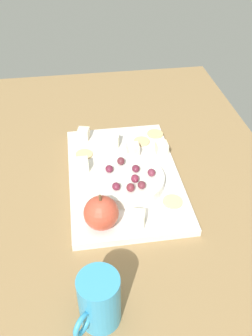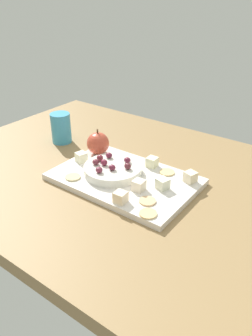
% 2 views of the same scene
% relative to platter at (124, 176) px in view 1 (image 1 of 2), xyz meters
% --- Properties ---
extents(table, '(1.18, 0.81, 0.04)m').
position_rel_platter_xyz_m(table, '(0.02, -0.03, -0.03)').
color(table, olive).
rests_on(table, ground).
extents(platter, '(0.38, 0.25, 0.02)m').
position_rel_platter_xyz_m(platter, '(0.00, 0.00, 0.00)').
color(platter, silver).
rests_on(platter, table).
extents(serving_dish, '(0.16, 0.16, 0.02)m').
position_rel_platter_xyz_m(serving_dish, '(0.04, 0.00, 0.02)').
color(serving_dish, silver).
rests_on(serving_dish, platter).
extents(apple_whole, '(0.07, 0.07, 0.07)m').
position_rel_platter_xyz_m(apple_whole, '(0.15, -0.06, 0.04)').
color(apple_whole, '#C44833').
rests_on(apple_whole, platter).
extents(apple_stem, '(0.01, 0.00, 0.01)m').
position_rel_platter_xyz_m(apple_stem, '(0.15, -0.06, 0.08)').
color(apple_stem, brown).
rests_on(apple_stem, apple_whole).
extents(cheese_cube_0, '(0.03, 0.03, 0.03)m').
position_rel_platter_xyz_m(cheese_cube_0, '(-0.06, 0.10, 0.02)').
color(cheese_cube_0, '#F9E1BD').
rests_on(cheese_cube_0, platter).
extents(cheese_cube_1, '(0.03, 0.03, 0.03)m').
position_rel_platter_xyz_m(cheese_cube_1, '(-0.15, -0.08, 0.02)').
color(cheese_cube_1, '#F9E6BE').
rests_on(cheese_cube_1, platter).
extents(cheese_cube_2, '(0.03, 0.03, 0.03)m').
position_rel_platter_xyz_m(cheese_cube_2, '(-0.07, 0.03, 0.02)').
color(cheese_cube_2, '#F9E8CC').
rests_on(cheese_cube_2, platter).
extents(cheese_cube_3, '(0.03, 0.03, 0.03)m').
position_rel_platter_xyz_m(cheese_cube_3, '(-0.11, -0.01, 0.02)').
color(cheese_cube_3, '#EAE9C9').
rests_on(cheese_cube_3, platter).
extents(cheese_cube_4, '(0.03, 0.03, 0.03)m').
position_rel_platter_xyz_m(cheese_cube_4, '(0.15, 0.00, 0.02)').
color(cheese_cube_4, '#F8F2CA').
rests_on(cheese_cube_4, platter).
extents(cheese_cube_5, '(0.03, 0.03, 0.03)m').
position_rel_platter_xyz_m(cheese_cube_5, '(-0.03, -0.09, 0.02)').
color(cheese_cube_5, '#F8F4C5').
rests_on(cheese_cube_5, platter).
extents(cracker_0, '(0.04, 0.04, 0.00)m').
position_rel_platter_xyz_m(cracker_0, '(-0.12, 0.06, 0.01)').
color(cracker_0, '#E0B380').
rests_on(cracker_0, platter).
extents(cracker_1, '(0.04, 0.04, 0.00)m').
position_rel_platter_xyz_m(cracker_1, '(-0.08, -0.09, 0.01)').
color(cracker_1, '#DCBC7E').
rests_on(cracker_1, platter).
extents(cracker_2, '(0.04, 0.04, 0.00)m').
position_rel_platter_xyz_m(cracker_2, '(-0.14, 0.10, 0.01)').
color(cracker_2, '#E0BD7D').
rests_on(cracker_2, platter).
extents(cracker_3, '(0.04, 0.04, 0.00)m').
position_rel_platter_xyz_m(cracker_3, '(0.11, 0.09, 0.01)').
color(cracker_3, '#D1BD87').
rests_on(cracker_3, platter).
extents(grape_0, '(0.02, 0.02, 0.02)m').
position_rel_platter_xyz_m(grape_0, '(0.07, -0.03, 0.04)').
color(grape_0, maroon).
rests_on(grape_0, serving_dish).
extents(grape_1, '(0.02, 0.02, 0.02)m').
position_rel_platter_xyz_m(grape_1, '(0.02, 0.02, 0.04)').
color(grape_1, maroon).
rests_on(grape_1, serving_dish).
extents(grape_2, '(0.02, 0.02, 0.02)m').
position_rel_platter_xyz_m(grape_2, '(0.06, 0.02, 0.04)').
color(grape_2, maroon).
rests_on(grape_2, serving_dish).
extents(grape_3, '(0.02, 0.02, 0.02)m').
position_rel_platter_xyz_m(grape_3, '(-0.01, -0.01, 0.04)').
color(grape_3, maroon).
rests_on(grape_3, serving_dish).
extents(grape_4, '(0.02, 0.02, 0.02)m').
position_rel_platter_xyz_m(grape_4, '(0.01, -0.04, 0.04)').
color(grape_4, maroon).
rests_on(grape_4, serving_dish).
extents(grape_5, '(0.02, 0.02, 0.02)m').
position_rel_platter_xyz_m(grape_5, '(0.08, 0.00, 0.04)').
color(grape_5, maroon).
rests_on(grape_5, serving_dish).
extents(grape_6, '(0.02, 0.02, 0.02)m').
position_rel_platter_xyz_m(grape_6, '(0.08, 0.03, 0.04)').
color(grape_6, maroon).
rests_on(grape_6, serving_dish).
extents(grape_7, '(0.02, 0.02, 0.02)m').
position_rel_platter_xyz_m(grape_7, '(0.04, 0.05, 0.04)').
color(grape_7, maroon).
rests_on(grape_7, serving_dish).
extents(cup, '(0.09, 0.08, 0.10)m').
position_rel_platter_xyz_m(cup, '(0.33, -0.08, 0.04)').
color(cup, '#3998C6').
rests_on(cup, table).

